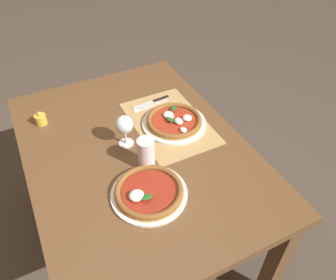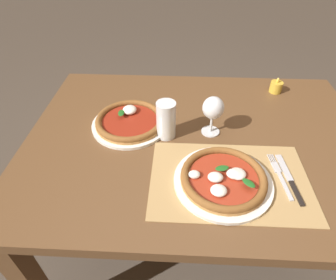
% 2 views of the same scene
% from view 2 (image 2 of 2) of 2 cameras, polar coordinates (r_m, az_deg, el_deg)
% --- Properties ---
extents(ground_plane, '(24.00, 24.00, 0.00)m').
position_cam_2_polar(ground_plane, '(1.65, 4.38, -19.39)').
color(ground_plane, '#473D33').
extents(dining_table, '(1.31, 0.95, 0.74)m').
position_cam_2_polar(dining_table, '(1.14, 5.97, -3.08)').
color(dining_table, brown).
rests_on(dining_table, ground).
extents(paper_placemat, '(0.51, 0.34, 0.00)m').
position_cam_2_polar(paper_placemat, '(0.93, 12.39, -7.85)').
color(paper_placemat, '#A88451').
rests_on(paper_placemat, dining_table).
extents(pizza_near, '(0.31, 0.31, 0.05)m').
position_cam_2_polar(pizza_near, '(0.90, 11.18, -7.72)').
color(pizza_near, silver).
rests_on(pizza_near, paper_placemat).
extents(pizza_far, '(0.30, 0.30, 0.05)m').
position_cam_2_polar(pizza_far, '(1.12, -7.75, 3.82)').
color(pizza_far, silver).
rests_on(pizza_far, dining_table).
extents(wine_glass, '(0.08, 0.08, 0.16)m').
position_cam_2_polar(wine_glass, '(1.04, 9.15, 6.16)').
color(wine_glass, silver).
rests_on(wine_glass, dining_table).
extents(pint_glass, '(0.07, 0.07, 0.15)m').
position_cam_2_polar(pint_glass, '(1.03, -0.41, 3.85)').
color(pint_glass, silver).
rests_on(pint_glass, dining_table).
extents(fork, '(0.04, 0.20, 0.00)m').
position_cam_2_polar(fork, '(0.99, 21.76, -6.68)').
color(fork, '#B7B7BC').
rests_on(fork, paper_placemat).
extents(knife, '(0.04, 0.22, 0.01)m').
position_cam_2_polar(knife, '(0.99, 23.41, -7.13)').
color(knife, black).
rests_on(knife, paper_placemat).
extents(votive_candle, '(0.06, 0.06, 0.07)m').
position_cam_2_polar(votive_candle, '(1.42, 21.07, 9.96)').
color(votive_candle, gold).
rests_on(votive_candle, dining_table).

